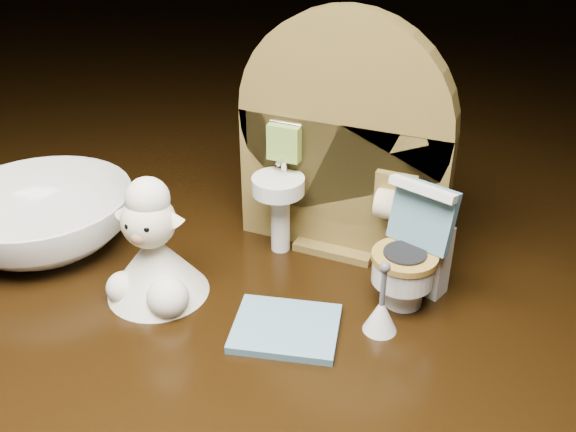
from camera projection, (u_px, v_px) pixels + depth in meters
backdrop_panel at (341, 152)px, 0.38m from camera, size 0.13×0.05×0.15m
toy_toilet at (413, 258)px, 0.35m from camera, size 0.04×0.05×0.07m
bath_mat at (286, 328)px, 0.34m from camera, size 0.06×0.06×0.00m
toilet_brush at (381, 313)px, 0.34m from camera, size 0.02×0.02×0.04m
plush_lamb at (153, 256)px, 0.36m from camera, size 0.06×0.06×0.08m
ceramic_bowl at (43, 219)px, 0.41m from camera, size 0.14×0.14×0.04m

